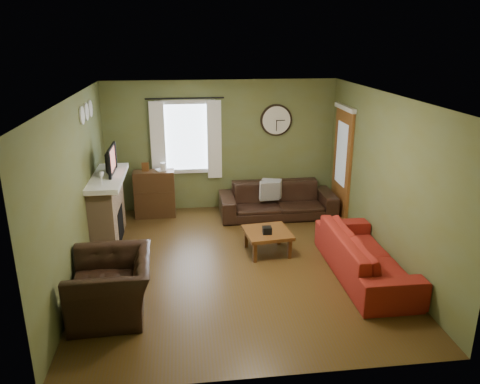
{
  "coord_description": "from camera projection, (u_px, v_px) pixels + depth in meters",
  "views": [
    {
      "loc": [
        -0.77,
        -6.57,
        3.41
      ],
      "look_at": [
        0.1,
        0.4,
        1.05
      ],
      "focal_mm": 35.0,
      "sensor_mm": 36.0,
      "label": 1
    }
  ],
  "objects": [
    {
      "name": "window_pane",
      "position": [
        186.0,
        137.0,
        9.22
      ],
      "size": [
        1.0,
        0.02,
        1.3
      ],
      "primitive_type": null,
      "color": "silver",
      "rests_on": "wall_back"
    },
    {
      "name": "door",
      "position": [
        342.0,
        164.0,
        9.03
      ],
      "size": [
        0.05,
        0.9,
        2.1
      ],
      "primitive_type": "cube",
      "color": "brown",
      "rests_on": "floor"
    },
    {
      "name": "pillow_right",
      "position": [
        270.0,
        191.0,
        9.06
      ],
      "size": [
        0.39,
        0.14,
        0.39
      ],
      "primitive_type": "cube",
      "rotation": [
        0.0,
        0.0,
        0.06
      ],
      "color": "gray",
      "rests_on": "sofa_brown"
    },
    {
      "name": "pillow_left",
      "position": [
        272.0,
        188.0,
        9.19
      ],
      "size": [
        0.4,
        0.24,
        0.38
      ],
      "primitive_type": "cube",
      "rotation": [
        0.0,
        0.0,
        -0.35
      ],
      "color": "gray",
      "rests_on": "sofa_brown"
    },
    {
      "name": "wall_front",
      "position": [
        268.0,
        266.0,
        4.5
      ],
      "size": [
        4.6,
        0.0,
        2.6
      ],
      "primitive_type": "cube",
      "color": "#60693A",
      "rests_on": "ground"
    },
    {
      "name": "book",
      "position": [
        156.0,
        169.0,
        8.98
      ],
      "size": [
        0.23,
        0.26,
        0.02
      ],
      "primitive_type": "imported",
      "rotation": [
        0.0,
        0.0,
        0.42
      ],
      "color": "#5C3515",
      "rests_on": "bookshelf"
    },
    {
      "name": "medallion_left",
      "position": [
        82.0,
        115.0,
        7.12
      ],
      "size": [
        0.28,
        0.28,
        0.03
      ],
      "primitive_type": "cylinder",
      "color": "white",
      "rests_on": "wall_left"
    },
    {
      "name": "sofa_red",
      "position": [
        365.0,
        255.0,
        6.9
      ],
      "size": [
        0.88,
        2.25,
        0.66
      ],
      "primitive_type": "imported",
      "rotation": [
        0.0,
        0.0,
        1.57
      ],
      "color": "maroon",
      "rests_on": "floor"
    },
    {
      "name": "curtain_rod",
      "position": [
        185.0,
        98.0,
        8.88
      ],
      "size": [
        0.03,
        0.03,
        1.5
      ],
      "primitive_type": "cylinder",
      "color": "black",
      "rests_on": "wall_back"
    },
    {
      "name": "wall_clock",
      "position": [
        276.0,
        120.0,
        9.31
      ],
      "size": [
        0.64,
        0.06,
        0.64
      ],
      "primitive_type": null,
      "color": "white",
      "rests_on": "wall_back"
    },
    {
      "name": "wall_left",
      "position": [
        77.0,
        191.0,
        6.67
      ],
      "size": [
        0.0,
        5.2,
        2.6
      ],
      "primitive_type": "cube",
      "color": "#60693A",
      "rests_on": "ground"
    },
    {
      "name": "tv_screen",
      "position": [
        112.0,
        160.0,
        7.9
      ],
      "size": [
        0.02,
        0.62,
        0.36
      ],
      "primitive_type": "cube",
      "color": "#994C3F",
      "rests_on": "mantel"
    },
    {
      "name": "bookshelf",
      "position": [
        155.0,
        194.0,
        9.14
      ],
      "size": [
        0.78,
        0.33,
        0.93
      ],
      "primitive_type": null,
      "color": "#3B2513",
      "rests_on": "floor"
    },
    {
      "name": "tissue_box",
      "position": [
        267.0,
        232.0,
        7.52
      ],
      "size": [
        0.15,
        0.15,
        0.11
      ],
      "primitive_type": "cube",
      "rotation": [
        0.0,
        0.0,
        -0.03
      ],
      "color": "black",
      "rests_on": "coffee_table"
    },
    {
      "name": "wine_glass_a",
      "position": [
        102.0,
        179.0,
        7.28
      ],
      "size": [
        0.07,
        0.07,
        0.2
      ],
      "primitive_type": null,
      "color": "white",
      "rests_on": "mantel"
    },
    {
      "name": "tv",
      "position": [
        108.0,
        163.0,
        7.91
      ],
      "size": [
        0.08,
        0.6,
        0.35
      ],
      "primitive_type": "imported",
      "rotation": [
        0.0,
        0.0,
        1.57
      ],
      "color": "black",
      "rests_on": "mantel"
    },
    {
      "name": "wall_back",
      "position": [
        222.0,
        146.0,
        9.39
      ],
      "size": [
        4.6,
        0.0,
        2.6
      ],
      "primitive_type": "cube",
      "color": "#60693A",
      "rests_on": "ground"
    },
    {
      "name": "medallion_right",
      "position": [
        90.0,
        109.0,
        7.78
      ],
      "size": [
        0.28,
        0.28,
        0.03
      ],
      "primitive_type": "cylinder",
      "color": "white",
      "rests_on": "wall_left"
    },
    {
      "name": "medallion_mid",
      "position": [
        86.0,
        112.0,
        7.45
      ],
      "size": [
        0.28,
        0.28,
        0.03
      ],
      "primitive_type": "cylinder",
      "color": "white",
      "rests_on": "wall_left"
    },
    {
      "name": "ceiling",
      "position": [
        236.0,
        96.0,
        6.53
      ],
      "size": [
        4.6,
        5.2,
        0.0
      ],
      "primitive_type": "cube",
      "color": "white",
      "rests_on": "ground"
    },
    {
      "name": "fireplace",
      "position": [
        108.0,
        211.0,
        8.02
      ],
      "size": [
        0.4,
        1.4,
        1.1
      ],
      "primitive_type": "cube",
      "color": "tan",
      "rests_on": "floor"
    },
    {
      "name": "firebox",
      "position": [
        120.0,
        224.0,
        8.12
      ],
      "size": [
        0.04,
        0.6,
        0.55
      ],
      "primitive_type": "cube",
      "color": "black",
      "rests_on": "fireplace"
    },
    {
      "name": "wall_right",
      "position": [
        384.0,
        179.0,
        7.21
      ],
      "size": [
        0.0,
        5.2,
        2.6
      ],
      "primitive_type": "cube",
      "color": "#60693A",
      "rests_on": "ground"
    },
    {
      "name": "armchair",
      "position": [
        112.0,
        286.0,
        5.96
      ],
      "size": [
        1.07,
        1.21,
        0.76
      ],
      "primitive_type": "imported",
      "rotation": [
        0.0,
        0.0,
        -1.52
      ],
      "color": "black",
      "rests_on": "floor"
    },
    {
      "name": "floor",
      "position": [
        237.0,
        263.0,
        7.36
      ],
      "size": [
        4.6,
        5.2,
        0.0
      ],
      "primitive_type": "cube",
      "color": "#463115",
      "rests_on": "ground"
    },
    {
      "name": "curtain_right",
      "position": [
        214.0,
        140.0,
        9.21
      ],
      "size": [
        0.28,
        0.04,
        1.55
      ],
      "primitive_type": "cube",
      "color": "white",
      "rests_on": "wall_back"
    },
    {
      "name": "coffee_table",
      "position": [
        267.0,
        242.0,
        7.67
      ],
      "size": [
        0.79,
        0.79,
        0.38
      ],
      "primitive_type": null,
      "rotation": [
        0.0,
        0.0,
        0.1
      ],
      "color": "#5C3515",
      "rests_on": "floor"
    },
    {
      "name": "sofa_brown",
      "position": [
        277.0,
        200.0,
        9.19
      ],
      "size": [
        2.25,
        0.88,
        0.66
      ],
      "primitive_type": "imported",
      "color": "black",
      "rests_on": "floor"
    },
    {
      "name": "mantel",
      "position": [
        106.0,
        178.0,
        7.83
      ],
      "size": [
        0.58,
        1.6,
        0.08
      ],
      "primitive_type": "cube",
      "color": "white",
      "rests_on": "fireplace"
    },
    {
      "name": "curtain_left",
      "position": [
        158.0,
        141.0,
        9.08
      ],
      "size": [
        0.28,
        0.04,
        1.55
      ],
      "primitive_type": "cube",
      "color": "white",
      "rests_on": "wall_back"
    },
    {
      "name": "wine_glass_b",
      "position": [
        102.0,
        178.0,
        7.32
      ],
      "size": [
        0.07,
        0.07,
        0.21
      ],
      "primitive_type": null,
      "color": "white",
      "rests_on": "mantel"
    }
  ]
}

